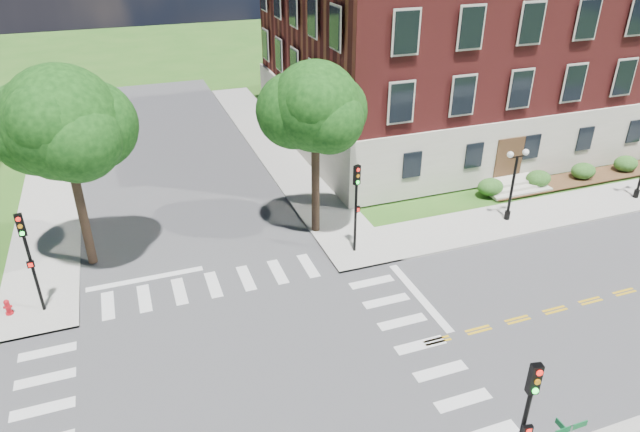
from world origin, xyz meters
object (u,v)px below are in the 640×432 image
object	(u,v)px
traffic_signal_se	(527,411)
traffic_signal_nw	(28,251)
twin_lamp_west	(513,181)
fire_hydrant	(8,307)
traffic_signal_ne	(356,198)

from	to	relation	value
traffic_signal_se	traffic_signal_nw	xyz separation A→B (m)	(-14.11, 14.40, 0.00)
traffic_signal_nw	twin_lamp_west	distance (m)	24.54
traffic_signal_nw	fire_hydrant	bearing A→B (deg)	172.42
traffic_signal_se	twin_lamp_west	xyz separation A→B (m)	(10.42, 14.46, -0.66)
twin_lamp_west	fire_hydrant	bearing A→B (deg)	179.72
traffic_signal_ne	traffic_signal_nw	size ratio (longest dim) A/B	1.00
traffic_signal_se	traffic_signal_ne	bearing A→B (deg)	86.66
traffic_signal_ne	twin_lamp_west	size ratio (longest dim) A/B	1.13
traffic_signal_ne	fire_hydrant	world-z (taller)	traffic_signal_ne
traffic_signal_ne	fire_hydrant	distance (m)	16.58
traffic_signal_nw	twin_lamp_west	size ratio (longest dim) A/B	1.13
traffic_signal_se	fire_hydrant	bearing A→B (deg)	136.79
traffic_signal_se	traffic_signal_nw	size ratio (longest dim) A/B	1.00
traffic_signal_ne	traffic_signal_se	bearing A→B (deg)	-93.34
traffic_signal_se	traffic_signal_ne	world-z (taller)	same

